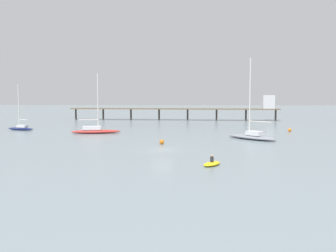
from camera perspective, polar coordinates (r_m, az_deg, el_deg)
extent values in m
plane|color=gray|center=(50.54, -0.90, -3.59)|extent=(400.00, 400.00, 0.00)
cube|color=brown|center=(107.00, 0.79, 2.58)|extent=(58.14, 6.69, 0.30)
cylinder|color=#38332D|center=(112.88, -13.54, 1.71)|extent=(0.50, 0.50, 3.07)
cylinder|color=#38332D|center=(110.53, -9.61, 1.71)|extent=(0.50, 0.50, 3.07)
cylinder|color=#38332D|center=(108.72, -5.53, 1.71)|extent=(0.50, 0.50, 3.07)
cylinder|color=#38332D|center=(107.48, -1.34, 1.69)|extent=(0.50, 0.50, 3.07)
cylinder|color=#38332D|center=(106.83, 2.93, 1.67)|extent=(0.50, 0.50, 3.07)
cylinder|color=#38332D|center=(106.77, 7.23, 1.63)|extent=(0.50, 0.50, 3.07)
cylinder|color=#38332D|center=(107.31, 11.51, 1.59)|extent=(0.50, 0.50, 3.07)
cylinder|color=#38332D|center=(108.45, 15.72, 1.54)|extent=(0.50, 0.50, 3.07)
cube|color=silver|center=(107.96, 14.68, 3.49)|extent=(3.22, 3.22, 3.64)
ellipsoid|color=gray|center=(63.85, 12.32, -1.62)|extent=(8.26, 8.73, 0.71)
cube|color=silver|center=(63.32, 12.86, -1.05)|extent=(3.14, 3.20, 0.68)
cylinder|color=silver|center=(63.75, 12.09, 4.29)|extent=(0.23, 0.23, 12.41)
cylinder|color=silver|center=(62.61, 13.56, 0.61)|extent=(3.00, 3.29, 0.19)
ellipsoid|color=red|center=(73.11, -10.67, -0.81)|extent=(9.40, 4.04, 0.67)
cube|color=silver|center=(73.09, -11.25, -0.29)|extent=(3.62, 2.31, 0.67)
cylinder|color=silver|center=(72.76, -10.38, 3.59)|extent=(0.23, 0.23, 10.52)
cylinder|color=silver|center=(73.01, -11.75, 0.92)|extent=(3.59, 0.80, 0.18)
ellipsoid|color=navy|center=(83.73, -21.08, -0.38)|extent=(6.33, 3.54, 0.55)
cube|color=silver|center=(83.35, -20.84, -0.03)|extent=(2.37, 1.77, 0.51)
cylinder|color=silver|center=(83.67, -21.33, 2.82)|extent=(0.19, 0.19, 8.83)
cylinder|color=silver|center=(83.05, -20.71, 0.88)|extent=(2.15, 0.87, 0.15)
ellipsoid|color=yellow|center=(40.06, 6.53, -5.59)|extent=(2.53, 3.08, 0.35)
cylinder|color=#26262D|center=(39.99, 6.54, -4.96)|extent=(0.49, 0.49, 0.55)
sphere|color=tan|center=(39.92, 6.54, -4.40)|extent=(0.24, 0.24, 0.24)
sphere|color=orange|center=(78.20, 17.65, -0.58)|extent=(0.69, 0.69, 0.69)
sphere|color=orange|center=(56.27, -0.94, -2.37)|extent=(0.70, 0.70, 0.70)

